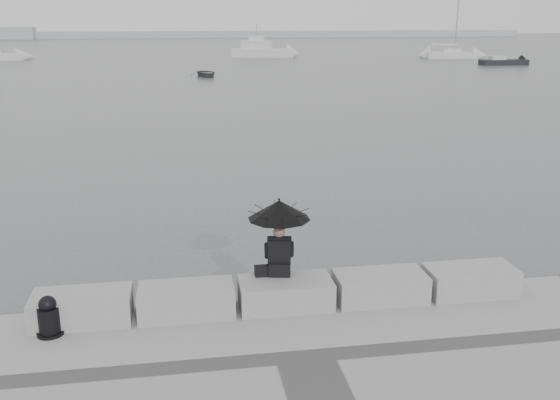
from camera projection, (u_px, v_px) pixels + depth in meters
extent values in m
plane|color=#46494B|center=(281.00, 321.00, 11.41)|extent=(360.00, 360.00, 0.00)
cube|color=gray|center=(82.00, 308.00, 10.25)|extent=(1.60, 0.80, 0.50)
cube|color=gray|center=(186.00, 300.00, 10.51)|extent=(1.60, 0.80, 0.50)
cube|color=gray|center=(286.00, 294.00, 10.77)|extent=(1.60, 0.80, 0.50)
cube|color=gray|center=(380.00, 287.00, 11.04)|extent=(1.60, 0.80, 0.50)
cube|color=gray|center=(470.00, 281.00, 11.30)|extent=(1.60, 0.80, 0.50)
sphere|color=#726056|center=(279.00, 232.00, 10.76)|extent=(0.21, 0.21, 0.21)
cylinder|color=black|center=(279.00, 228.00, 10.73)|extent=(0.02, 0.02, 1.00)
cone|color=black|center=(279.00, 210.00, 10.63)|extent=(1.09, 1.09, 0.33)
sphere|color=black|center=(279.00, 199.00, 10.58)|extent=(0.04, 0.04, 0.04)
cube|color=black|center=(263.00, 271.00, 10.87)|extent=(0.28, 0.16, 0.18)
cylinder|color=black|center=(51.00, 333.00, 9.88)|extent=(0.42, 0.42, 0.06)
cylinder|color=black|center=(49.00, 321.00, 9.82)|extent=(0.34, 0.34, 0.48)
sphere|color=black|center=(47.00, 304.00, 9.74)|extent=(0.28, 0.28, 0.28)
cube|color=#A1A4A7|center=(182.00, 34.00, 157.87)|extent=(180.00, 6.00, 1.60)
cube|color=silver|center=(451.00, 56.00, 81.68)|extent=(6.80, 3.56, 0.90)
cube|color=silver|center=(452.00, 51.00, 81.50)|extent=(2.52, 1.99, 0.50)
cylinder|color=gray|center=(455.00, 4.00, 79.84)|extent=(0.16, 0.16, 12.00)
cylinder|color=gray|center=(452.00, 46.00, 81.32)|extent=(3.59, 0.77, 0.10)
cube|color=silver|center=(263.00, 53.00, 83.70)|extent=(8.58, 4.60, 1.20)
cube|color=silver|center=(263.00, 45.00, 83.38)|extent=(4.48, 3.08, 1.20)
cube|color=silver|center=(263.00, 38.00, 83.13)|extent=(2.35, 2.03, 0.60)
cylinder|color=gray|center=(263.00, 30.00, 82.82)|extent=(0.08, 0.08, 1.60)
cube|color=black|center=(504.00, 63.00, 70.64)|extent=(5.42, 1.64, 0.70)
cube|color=silver|center=(504.00, 58.00, 70.49)|extent=(1.63, 1.21, 0.50)
imported|color=slate|center=(206.00, 73.00, 57.10)|extent=(3.75, 2.31, 0.59)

